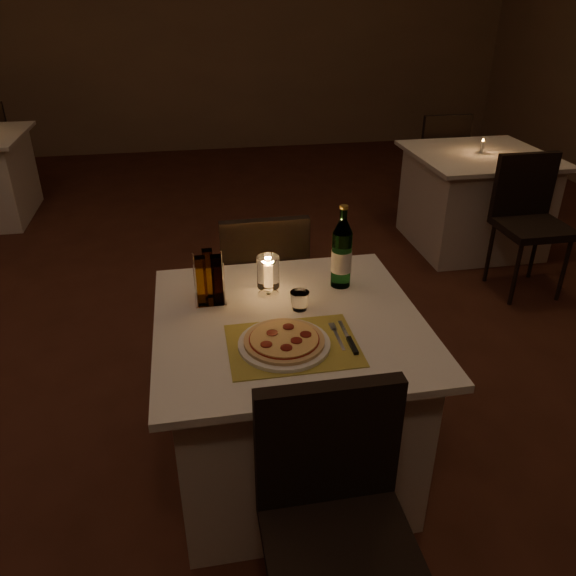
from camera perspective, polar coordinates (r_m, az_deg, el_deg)
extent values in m
cube|color=#4B2318|center=(2.92, -7.07, -11.25)|extent=(8.00, 10.00, 0.02)
cube|color=#7E6349|center=(7.28, -10.97, 25.15)|extent=(8.00, 0.02, 3.00)
cube|color=silver|center=(2.33, 0.09, -11.22)|extent=(0.88, 0.88, 0.71)
cube|color=silver|center=(2.12, 0.10, -3.47)|extent=(1.00, 1.00, 0.03)
cube|color=black|center=(1.72, 5.45, -25.30)|extent=(0.42, 0.42, 0.05)
cube|color=black|center=(1.66, 4.09, -15.54)|extent=(0.42, 0.05, 0.42)
cylinder|color=black|center=(1.99, -1.62, -26.32)|extent=(0.03, 0.03, 0.44)
cylinder|color=black|center=(2.04, 8.81, -24.66)|extent=(0.03, 0.03, 0.44)
cube|color=black|center=(2.94, -2.74, 0.21)|extent=(0.42, 0.42, 0.05)
cube|color=black|center=(2.67, -2.30, 2.74)|extent=(0.42, 0.05, 0.42)
cylinder|color=black|center=(3.22, -0.06, -1.90)|extent=(0.03, 0.03, 0.44)
cylinder|color=black|center=(3.19, -6.09, -2.44)|extent=(0.03, 0.03, 0.44)
cylinder|color=black|center=(2.94, 1.13, -5.18)|extent=(0.03, 0.03, 0.44)
cylinder|color=black|center=(2.90, -5.51, -5.82)|extent=(0.03, 0.03, 0.44)
cube|color=#B0A13D|center=(1.96, 0.48, -5.83)|extent=(0.45, 0.34, 0.00)
cylinder|color=white|center=(1.95, -0.39, -5.70)|extent=(0.32, 0.32, 0.01)
cylinder|color=#D8B77F|center=(1.94, -0.39, -5.38)|extent=(0.28, 0.28, 0.01)
cylinder|color=maroon|center=(1.94, -0.39, -5.20)|extent=(0.24, 0.24, 0.00)
cylinder|color=#EACC7F|center=(1.93, -0.39, -5.11)|extent=(0.24, 0.24, 0.00)
cylinder|color=maroon|center=(1.95, 1.81, -4.73)|extent=(0.04, 0.04, 0.00)
cylinder|color=maroon|center=(1.99, 0.04, -3.95)|extent=(0.04, 0.04, 0.00)
cylinder|color=maroon|center=(1.96, -1.62, -4.57)|extent=(0.04, 0.04, 0.00)
cylinder|color=maroon|center=(1.90, -2.22, -5.74)|extent=(0.04, 0.04, 0.00)
cylinder|color=maroon|center=(1.88, -0.17, -6.07)|extent=(0.04, 0.04, 0.00)
cylinder|color=maroon|center=(1.92, 0.87, -5.35)|extent=(0.04, 0.04, 0.00)
cube|color=silver|center=(1.99, 5.18, -5.23)|extent=(0.01, 0.14, 0.00)
cube|color=silver|center=(2.06, 4.57, -3.95)|extent=(0.02, 0.05, 0.00)
cube|color=black|center=(1.95, 6.56, -5.82)|extent=(0.02, 0.10, 0.01)
cube|color=silver|center=(2.04, 5.69, -4.23)|extent=(0.01, 0.12, 0.00)
cylinder|color=#5DAD65|center=(2.30, 5.44, 2.90)|extent=(0.08, 0.08, 0.24)
cylinder|color=#5DAD65|center=(2.23, 5.67, 7.47)|extent=(0.03, 0.03, 0.04)
cylinder|color=gold|center=(2.22, 5.71, 8.17)|extent=(0.03, 0.03, 0.01)
cylinder|color=silver|center=(2.30, 5.44, 2.78)|extent=(0.08, 0.08, 0.09)
cylinder|color=white|center=(2.26, -1.99, -0.68)|extent=(0.09, 0.09, 0.01)
cylinder|color=white|center=(2.25, -2.00, -0.20)|extent=(0.02, 0.02, 0.03)
cylinder|color=white|center=(2.22, -2.03, 1.66)|extent=(0.09, 0.09, 0.13)
cylinder|color=white|center=(2.22, -2.03, 1.36)|extent=(0.02, 0.02, 0.09)
ellipsoid|color=orange|center=(2.19, -2.05, 2.75)|extent=(0.02, 0.02, 0.02)
cube|color=white|center=(2.25, -7.87, -1.21)|extent=(0.12, 0.12, 0.01)
cylinder|color=white|center=(2.15, -9.40, 0.11)|extent=(0.01, 0.01, 0.18)
cylinder|color=white|center=(2.16, -6.48, 0.36)|extent=(0.01, 0.01, 0.18)
cylinder|color=white|center=(2.25, -9.50, 1.41)|extent=(0.01, 0.01, 0.18)
cylinder|color=white|center=(2.26, -6.71, 1.65)|extent=(0.01, 0.01, 0.18)
cube|color=#BF8C33|center=(2.17, -8.78, 0.71)|extent=(0.04, 0.04, 0.20)
cube|color=#3F1E14|center=(2.17, -7.21, 0.84)|extent=(0.04, 0.04, 0.20)
cube|color=#BF8C33|center=(2.23, -8.08, 1.48)|extent=(0.04, 0.04, 0.20)
cylinder|color=black|center=(6.57, -25.40, 11.33)|extent=(0.03, 0.03, 0.44)
cylinder|color=black|center=(6.26, -26.06, 10.44)|extent=(0.03, 0.03, 0.44)
cube|color=silver|center=(4.67, 18.28, 8.29)|extent=(0.88, 0.88, 0.71)
cube|color=silver|center=(4.56, 18.99, 12.64)|extent=(1.00, 1.00, 0.03)
cube|color=black|center=(4.00, 23.62, 5.64)|extent=(0.42, 0.42, 0.05)
cube|color=black|center=(4.07, 22.89, 9.65)|extent=(0.42, 0.05, 0.42)
cylinder|color=black|center=(3.87, 22.12, 1.30)|extent=(0.03, 0.03, 0.44)
cylinder|color=black|center=(4.05, 26.22, 1.65)|extent=(0.03, 0.03, 0.44)
cylinder|color=black|center=(4.13, 19.79, 3.42)|extent=(0.03, 0.03, 0.44)
cylinder|color=black|center=(4.30, 23.75, 3.67)|extent=(0.03, 0.03, 0.44)
cube|color=black|center=(5.32, 14.55, 12.36)|extent=(0.42, 0.42, 0.05)
cube|color=black|center=(5.10, 15.70, 14.24)|extent=(0.42, 0.05, 0.42)
cylinder|color=black|center=(5.60, 15.17, 10.49)|extent=(0.03, 0.03, 0.44)
cylinder|color=black|center=(5.47, 11.88, 10.45)|extent=(0.03, 0.03, 0.44)
cylinder|color=black|center=(5.31, 16.66, 9.34)|extent=(0.03, 0.03, 0.44)
cylinder|color=black|center=(5.17, 13.23, 9.27)|extent=(0.03, 0.03, 0.44)
cylinder|color=white|center=(4.55, 19.11, 13.37)|extent=(0.03, 0.03, 0.09)
ellipsoid|color=orange|center=(4.54, 19.21, 14.00)|extent=(0.01, 0.01, 0.02)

